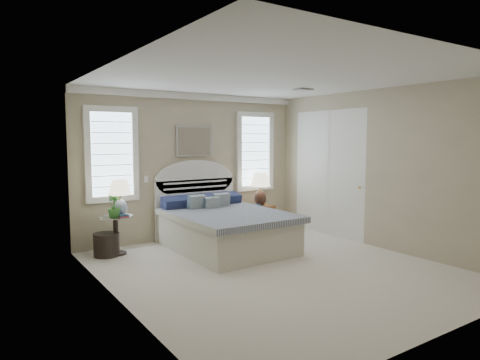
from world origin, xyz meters
name	(u,v)px	position (x,y,z in m)	size (l,w,h in m)	color
floor	(276,269)	(0.00, 0.00, 0.00)	(4.50, 5.00, 0.01)	beige
ceiling	(277,77)	(0.00, 0.00, 2.70)	(4.50, 5.00, 0.01)	white
wall_back	(194,166)	(0.00, 2.50, 1.35)	(4.50, 0.02, 2.70)	#BCAF8D
wall_left	(117,185)	(-2.25, 0.00, 1.35)	(0.02, 5.00, 2.70)	#BCAF8D
wall_right	(381,169)	(2.25, 0.00, 1.35)	(0.02, 5.00, 2.70)	#BCAF8D
crown_molding	(194,96)	(0.00, 2.46, 2.64)	(4.50, 0.08, 0.12)	white
hvac_vent	(303,90)	(1.20, 0.80, 2.68)	(0.30, 0.20, 0.02)	#B2B2B2
switch_plate	(146,179)	(-0.95, 2.48, 1.15)	(0.08, 0.01, 0.12)	white
window_left	(112,154)	(-1.55, 2.48, 1.60)	(0.90, 0.06, 1.60)	#C3E2F7
window_right	(255,151)	(1.40, 2.48, 1.60)	(0.90, 0.06, 1.60)	#C3E2F7
painting	(194,141)	(0.00, 2.46, 1.82)	(0.74, 0.04, 0.58)	silver
closet_door	(328,173)	(2.23, 1.20, 1.20)	(0.02, 1.80, 2.40)	white
bed	(223,225)	(0.00, 1.46, 0.39)	(1.72, 2.28, 1.47)	silver
side_table_left	(116,231)	(-1.65, 2.05, 0.39)	(0.56, 0.56, 0.63)	black
nightstand_right	(260,212)	(1.30, 2.15, 0.39)	(0.50, 0.40, 0.53)	brown
floor_pot	(106,245)	(-1.81, 2.03, 0.18)	(0.40, 0.40, 0.37)	black
lamp_left	(120,193)	(-1.58, 2.01, 0.99)	(0.39, 0.39, 0.59)	silver
lamp_right	(260,185)	(1.30, 2.14, 0.93)	(0.45, 0.45, 0.67)	black
potted_plant	(114,206)	(-1.72, 1.88, 0.81)	(0.20, 0.20, 0.36)	#33803A
books_left	(123,216)	(-1.59, 1.86, 0.65)	(0.18, 0.15, 0.04)	#A82A38
books_right	(256,205)	(1.15, 2.06, 0.55)	(0.19, 0.16, 0.04)	#A82A38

